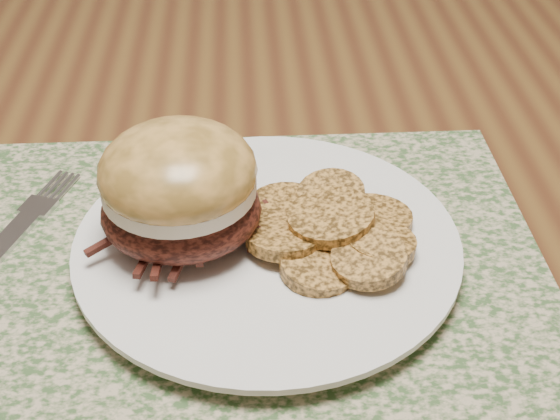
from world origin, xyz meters
name	(u,v)px	position (x,y,z in m)	size (l,w,h in m)	color
placemat	(232,260)	(0.26, -0.19, 0.75)	(0.45, 0.33, 0.00)	#38562C
dinner_plate	(267,247)	(0.29, -0.19, 0.76)	(0.26, 0.26, 0.02)	white
pork_sandwich	(179,188)	(0.23, -0.18, 0.81)	(0.12, 0.11, 0.09)	black
roasted_potatoes	(332,229)	(0.33, -0.19, 0.78)	(0.15, 0.14, 0.03)	#BA7F36
fork	(1,248)	(0.09, -0.17, 0.76)	(0.09, 0.20, 0.00)	#B8B8BF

